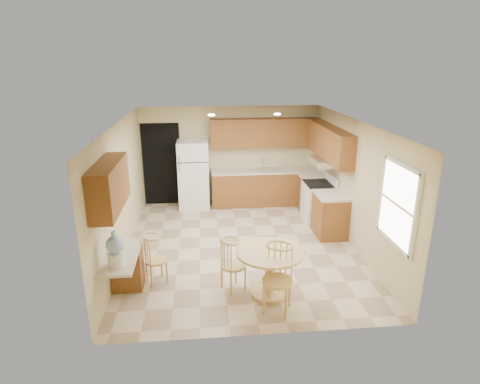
{
  "coord_description": "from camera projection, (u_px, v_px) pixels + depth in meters",
  "views": [
    {
      "loc": [
        -0.73,
        -7.31,
        3.6
      ],
      "look_at": [
        0.01,
        0.3,
        1.06
      ],
      "focal_mm": 30.0,
      "sensor_mm": 36.0,
      "label": 1
    }
  ],
  "objects": [
    {
      "name": "dining_table",
      "position": [
        270.0,
        267.0,
        6.27
      ],
      "size": [
        1.06,
        1.06,
        0.78
      ],
      "rotation": [
        0.0,
        0.0,
        -0.19
      ],
      "color": "#DFB76F",
      "rests_on": "floor"
    },
    {
      "name": "base_cab_right_b",
      "position": [
        330.0,
        216.0,
        8.53
      ],
      "size": [
        0.6,
        0.8,
        0.87
      ],
      "primitive_type": "cube",
      "color": "brown",
      "rests_on": "floor"
    },
    {
      "name": "chair_table_b",
      "position": [
        279.0,
        276.0,
        5.77
      ],
      "size": [
        0.46,
        0.51,
        1.04
      ],
      "rotation": [
        0.0,
        0.0,
        2.75
      ],
      "color": "#DFB76F",
      "rests_on": "floor"
    },
    {
      "name": "wall_front",
      "position": [
        262.0,
        253.0,
        5.12
      ],
      "size": [
        4.5,
        0.02,
        2.5
      ],
      "primitive_type": "cube",
      "color": "#CBC089",
      "rests_on": "floor"
    },
    {
      "name": "desk_pedestal",
      "position": [
        127.0,
        267.0,
        6.56
      ],
      "size": [
        0.48,
        0.42,
        0.72
      ],
      "primitive_type": "cube",
      "color": "brown",
      "rests_on": "floor"
    },
    {
      "name": "wall_left",
      "position": [
        121.0,
        191.0,
        7.5
      ],
      "size": [
        0.02,
        5.5,
        2.5
      ],
      "primitive_type": "cube",
      "color": "#CBC089",
      "rests_on": "floor"
    },
    {
      "name": "base_cab_right_a",
      "position": [
        312.0,
        194.0,
        9.9
      ],
      "size": [
        0.6,
        0.59,
        0.87
      ],
      "primitive_type": "cube",
      "color": "brown",
      "rests_on": "floor"
    },
    {
      "name": "counter_back",
      "position": [
        265.0,
        171.0,
        10.22
      ],
      "size": [
        2.75,
        0.63,
        0.04
      ],
      "primitive_type": "cube",
      "color": "beige",
      "rests_on": "base_cab_back"
    },
    {
      "name": "wall_right",
      "position": [
        354.0,
        184.0,
        7.92
      ],
      "size": [
        0.02,
        5.5,
        2.5
      ],
      "primitive_type": "cube",
      "color": "#CBC089",
      "rests_on": "floor"
    },
    {
      "name": "can_light_a",
      "position": [
        211.0,
        115.0,
        8.41
      ],
      "size": [
        0.14,
        0.14,
        0.02
      ],
      "primitive_type": "cylinder",
      "color": "white",
      "rests_on": "ceiling"
    },
    {
      "name": "water_crock",
      "position": [
        115.0,
        250.0,
        5.7
      ],
      "size": [
        0.26,
        0.26,
        0.54
      ],
      "color": "white",
      "rests_on": "desk_top"
    },
    {
      "name": "chair_desk",
      "position": [
        155.0,
        256.0,
        6.59
      ],
      "size": [
        0.37,
        0.48,
        0.84
      ],
      "rotation": [
        0.0,
        0.0,
        -1.15
      ],
      "color": "#DFB76F",
      "rests_on": "floor"
    },
    {
      "name": "desk_top",
      "position": [
        121.0,
        257.0,
        6.08
      ],
      "size": [
        0.5,
        1.2,
        0.04
      ],
      "primitive_type": "cube",
      "color": "beige",
      "rests_on": "desk_pedestal"
    },
    {
      "name": "ceiling",
      "position": [
        241.0,
        122.0,
        7.32
      ],
      "size": [
        4.5,
        5.5,
        0.02
      ],
      "primitive_type": "cube",
      "color": "white",
      "rests_on": "wall_back"
    },
    {
      "name": "window",
      "position": [
        398.0,
        204.0,
        6.09
      ],
      "size": [
        0.06,
        1.12,
        1.3
      ],
      "color": "white",
      "rests_on": "wall_right"
    },
    {
      "name": "counter_right_a",
      "position": [
        313.0,
        176.0,
        9.76
      ],
      "size": [
        0.63,
        0.59,
        0.04
      ],
      "primitive_type": "cube",
      "color": "beige",
      "rests_on": "base_cab_right_a"
    },
    {
      "name": "sink",
      "position": [
        264.0,
        170.0,
        10.21
      ],
      "size": [
        0.78,
        0.44,
        0.01
      ],
      "primitive_type": "cube",
      "color": "silver",
      "rests_on": "counter_back"
    },
    {
      "name": "floor",
      "position": [
        241.0,
        246.0,
        8.11
      ],
      "size": [
        5.5,
        5.5,
        0.0
      ],
      "primitive_type": "plane",
      "color": "#CAB393",
      "rests_on": "ground"
    },
    {
      "name": "base_cab_back",
      "position": [
        265.0,
        188.0,
        10.36
      ],
      "size": [
        2.75,
        0.6,
        0.87
      ],
      "primitive_type": "cube",
      "color": "brown",
      "rests_on": "floor"
    },
    {
      "name": "wall_back",
      "position": [
        230.0,
        155.0,
        10.31
      ],
      "size": [
        4.5,
        0.02,
        2.5
      ],
      "primitive_type": "cube",
      "color": "#CBC089",
      "rests_on": "floor"
    },
    {
      "name": "upper_cab_back",
      "position": [
        265.0,
        133.0,
        10.05
      ],
      "size": [
        2.75,
        0.33,
        0.7
      ],
      "primitive_type": "cube",
      "color": "brown",
      "rests_on": "wall_back"
    },
    {
      "name": "refrigerator",
      "position": [
        193.0,
        175.0,
        10.02
      ],
      "size": [
        0.75,
        0.73,
        1.71
      ],
      "color": "white",
      "rests_on": "floor"
    },
    {
      "name": "upper_cab_right",
      "position": [
        329.0,
        142.0,
        8.86
      ],
      "size": [
        0.33,
        2.42,
        0.7
      ],
      "primitive_type": "cube",
      "color": "brown",
      "rests_on": "wall_right"
    },
    {
      "name": "range_hood",
      "position": [
        324.0,
        162.0,
        8.96
      ],
      "size": [
        0.5,
        0.76,
        0.14
      ],
      "primitive_type": "cube",
      "color": "silver",
      "rests_on": "upper_cab_right"
    },
    {
      "name": "upper_cab_left",
      "position": [
        109.0,
        186.0,
        5.82
      ],
      "size": [
        0.33,
        1.4,
        0.7
      ],
      "primitive_type": "cube",
      "color": "brown",
      "rests_on": "wall_left"
    },
    {
      "name": "counter_right_b",
      "position": [
        331.0,
        195.0,
        8.38
      ],
      "size": [
        0.63,
        0.8,
        0.04
      ],
      "primitive_type": "cube",
      "color": "beige",
      "rests_on": "base_cab_right_b"
    },
    {
      "name": "stove",
      "position": [
        318.0,
        202.0,
        9.25
      ],
      "size": [
        0.65,
        0.76,
        1.09
      ],
      "color": "white",
      "rests_on": "floor"
    },
    {
      "name": "can_light_b",
      "position": [
        277.0,
        114.0,
        8.54
      ],
      "size": [
        0.14,
        0.14,
        0.02
      ],
      "primitive_type": "cylinder",
      "color": "white",
      "rests_on": "ceiling"
    },
    {
      "name": "chair_table_a",
      "position": [
        234.0,
        262.0,
        6.37
      ],
      "size": [
        0.39,
        0.5,
        0.88
      ],
      "rotation": [
        0.0,
        0.0,
        -1.07
      ],
      "color": "#DFB76F",
      "rests_on": "floor"
    },
    {
      "name": "doorway",
      "position": [
        162.0,
        165.0,
        10.2
      ],
      "size": [
        0.9,
        0.02,
        2.1
      ],
      "primitive_type": "cube",
      "color": "black",
      "rests_on": "floor"
    }
  ]
}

